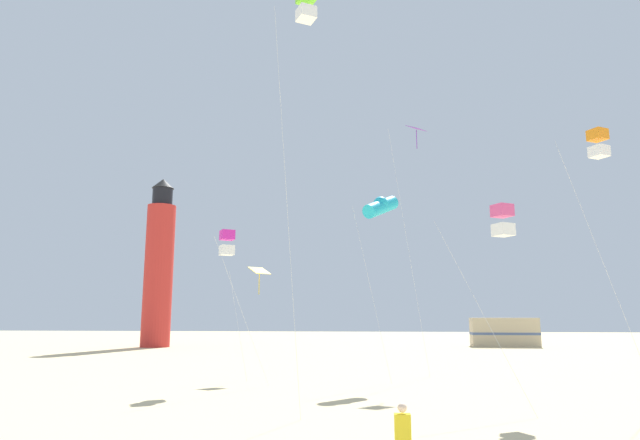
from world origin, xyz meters
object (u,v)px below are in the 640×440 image
Objects in this scene: kite_box_orange at (598,144)px; lighthouse_distant at (159,266)px; kite_flyer_standing at (402,429)px; kite_box_lime at (306,6)px; rv_van_tan at (504,332)px; kite_box_rainbow at (503,220)px; kite_tube_cyan at (381,206)px; kite_diamond_gold at (258,274)px; kite_box_magenta at (227,243)px; kite_diamond_violet at (416,140)px.

kite_box_orange is 0.62× the size of lighthouse_distant.
kite_flyer_standing is 14.46m from kite_box_lime.
kite_box_rainbow is at bearing -101.06° from rv_van_tan.
kite_box_rainbow reaches higher than rv_van_tan.
kite_box_orange is 1.60× the size of rv_van_tan.
kite_flyer_standing is at bearing -104.00° from rv_van_tan.
lighthouse_distant is at bearing -62.30° from kite_flyer_standing.
kite_tube_cyan is at bearing -111.15° from rv_van_tan.
kite_box_lime is at bearing -61.02° from lighthouse_distant.
kite_diamond_gold is 0.60× the size of kite_tube_cyan.
kite_box_lime reaches higher than rv_van_tan.
kite_tube_cyan is 0.63× the size of kite_box_lime.
rv_van_tan is at bearing 77.60° from kite_box_rainbow.
lighthouse_distant is (-19.13, 34.54, -5.95)m from kite_box_lime.
kite_diamond_gold is at bearing -58.18° from lighthouse_distant.
kite_tube_cyan is 10.01m from kite_box_orange.
rv_van_tan is (18.54, 29.59, -3.67)m from kite_diamond_gold.
lighthouse_distant is at bearing 117.70° from kite_box_magenta.
kite_tube_cyan is at bearing -124.47° from kite_diamond_violet.
kite_box_magenta is (-4.44, 6.57, -7.52)m from kite_box_lime.
kite_box_magenta is 31.63m from lighthouse_distant.
kite_box_orange is (15.72, -2.11, 3.52)m from kite_box_magenta.
kite_box_magenta reaches higher than rv_van_tan.
lighthouse_distant is at bearing 130.73° from kite_tube_cyan.
kite_diamond_violet is (1.90, 17.57, 12.14)m from kite_flyer_standing.
kite_flyer_standing is 0.17× the size of kite_box_magenta.
kite_box_magenta is at bearing -106.17° from kite_diamond_gold.
kite_diamond_violet is 32.95m from lighthouse_distant.
kite_tube_cyan is 33.00m from rv_van_tan.
kite_box_magenta is at bearing 158.99° from kite_box_rainbow.
kite_box_lime reaches higher than kite_box_rainbow.
kite_box_rainbow is 38.05m from rv_van_tan.
kite_box_lime reaches higher than kite_diamond_violet.
kite_diamond_gold is 0.52× the size of kite_box_orange.
lighthouse_distant is (-21.91, 39.82, 7.22)m from kite_flyer_standing.
kite_box_orange reaches higher than kite_flyer_standing.
kite_box_lime is 39.93m from lighthouse_distant.
kite_tube_cyan is 7.85m from kite_box_magenta.
kite_box_lime is (-2.78, 5.28, 13.17)m from kite_flyer_standing.
kite_box_orange reaches higher than kite_diamond_gold.
kite_tube_cyan is at bearing -90.46° from kite_flyer_standing.
kite_tube_cyan reaches higher than kite_box_magenta.
kite_diamond_gold reaches higher than kite_flyer_standing.
kite_box_magenta is at bearing 124.06° from kite_box_lime.
kite_box_orange is at bearing -49.84° from kite_diamond_violet.
kite_box_rainbow is at bearing -51.20° from lighthouse_distant.
kite_box_orange is at bearing -7.63° from kite_box_magenta.
kite_box_lime is at bearing -158.41° from kite_box_orange.
kite_tube_cyan is at bearing 150.91° from kite_box_orange.
kite_box_lime is at bearing -69.28° from kite_diamond_gold.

